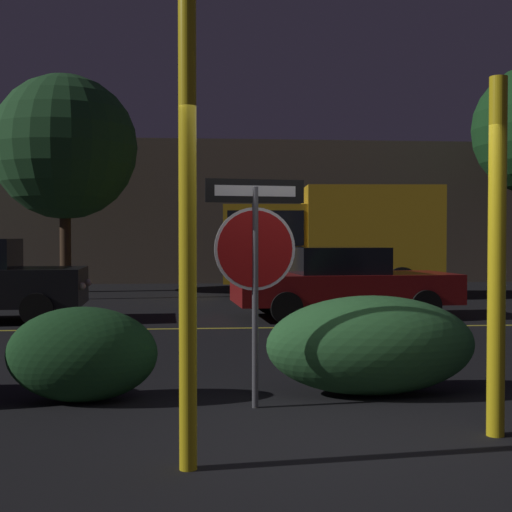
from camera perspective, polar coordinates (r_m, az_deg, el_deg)
ground_plane at (r=5.75m, az=6.93°, el=-14.70°), size 260.00×260.00×0.00m
road_center_stripe at (r=12.58m, az=0.39°, el=-5.76°), size 33.72×0.12×0.01m
stop_sign at (r=6.65m, az=-0.06°, el=0.74°), size 0.94×0.17×2.14m
yellow_pole_left at (r=4.90m, az=-5.49°, el=1.63°), size 0.12×0.12×3.23m
yellow_pole_right at (r=6.03m, az=18.71°, el=-0.10°), size 0.14×0.14×2.89m
hedge_bush_1 at (r=7.18m, az=-13.73°, el=-7.65°), size 1.46×0.81×0.93m
hedge_bush_2 at (r=7.39m, az=9.19°, el=-7.05°), size 2.15×1.05×1.01m
passing_car_2 at (r=14.24m, az=6.92°, el=-2.10°), size 4.53×2.22×1.40m
delivery_truck at (r=19.14m, az=5.78°, el=1.48°), size 5.77×2.78×2.92m
tree_1 at (r=21.47m, az=-15.05°, el=8.38°), size 4.16×4.16×6.26m
building_backdrop at (r=26.17m, az=-2.77°, el=3.47°), size 24.16×3.45×4.95m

